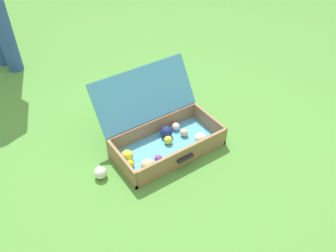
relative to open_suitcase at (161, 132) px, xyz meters
The scene contains 3 objects.
ground_plane 0.13m from the open_suitcase, 52.90° to the right, with size 16.00×16.00×0.00m, color #4C8C38.
open_suitcase is the anchor object (origin of this frame).
stray_ball_on_grass 0.45m from the open_suitcase, behind, with size 0.08×0.08×0.08m, color white.
Camera 1 is at (-0.95, -1.33, 1.54)m, focal length 37.56 mm.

